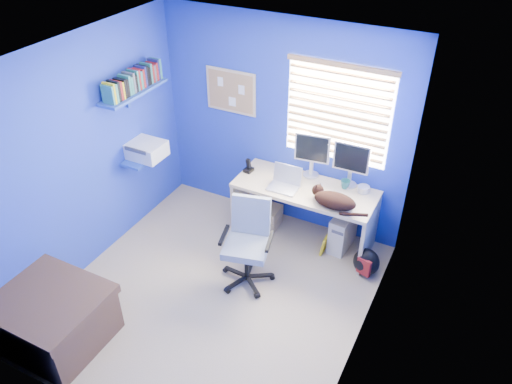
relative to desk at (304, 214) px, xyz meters
The scene contains 23 objects.
floor 1.39m from the desk, 110.28° to the right, with size 3.00×3.20×0.00m, color tan.
ceiling 2.52m from the desk, 110.28° to the right, with size 3.00×3.20×0.00m, color white.
wall_back 1.05m from the desk, 143.35° to the left, with size 3.00×0.01×2.50m, color #2338C3.
wall_front 3.02m from the desk, 99.22° to the right, with size 3.00×0.01×2.50m, color #2338C3.
wall_left 2.49m from the desk, 147.42° to the right, with size 0.01×3.20×2.50m, color #2338C3.
wall_right 1.85m from the desk, 50.45° to the right, with size 0.01×3.20×2.50m, color #2338C3.
desk is the anchor object (origin of this frame).
laptop 0.54m from the desk, 149.24° to the right, with size 0.33×0.26×0.22m, color silver.
monitor_left 0.69m from the desk, 98.92° to the left, with size 0.40×0.12×0.54m, color silver.
monitor_right 0.81m from the desk, 32.18° to the left, with size 0.40×0.12×0.54m, color silver.
phone 0.86m from the desk, behind, with size 0.09×0.11×0.17m, color black.
mug 0.61m from the desk, 25.86° to the left, with size 0.10×0.09×0.10m, color #267366.
cd_spindle 0.75m from the desk, 19.53° to the left, with size 0.13×0.13×0.07m, color silver.
cat 0.65m from the desk, 26.51° to the right, with size 0.46×0.24×0.16m, color black.
tower_pc 0.49m from the desk, 10.88° to the left, with size 0.19×0.44×0.45m, color beige.
drawer_boxes 0.57m from the desk, behind, with size 0.35×0.28×0.27m, color tan.
yellow_book 0.42m from the desk, 19.26° to the right, with size 0.03×0.17×0.24m, color yellow.
backpack 0.90m from the desk, 15.90° to the right, with size 0.29×0.22×0.34m, color black.
bed_corner 2.91m from the desk, 123.57° to the right, with size 1.13×0.80×0.54m, color #4F3628.
office_chair 0.92m from the desk, 107.33° to the right, with size 0.67×0.67×0.94m.
window_blinds 1.24m from the desk, 59.26° to the left, with size 1.15×0.05×1.10m.
corkboard 1.65m from the desk, 163.72° to the left, with size 0.64×0.02×0.52m.
wall_shelves 2.16m from the desk, 164.47° to the right, with size 0.42×0.90×1.05m.
Camera 1 is at (2.07, -3.13, 3.84)m, focal length 35.00 mm.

